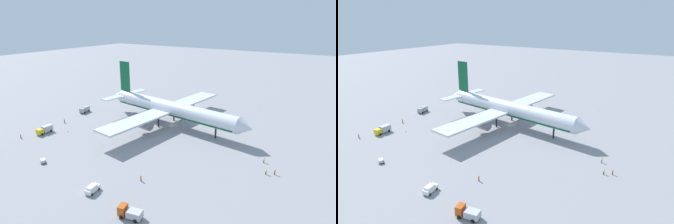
# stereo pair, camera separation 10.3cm
# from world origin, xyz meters

# --- Properties ---
(ground_plane) EXTENTS (600.00, 600.00, 0.00)m
(ground_plane) POSITION_xyz_m (0.00, 0.00, 0.00)
(ground_plane) COLOR gray
(airliner) EXTENTS (71.87, 68.19, 24.20)m
(airliner) POSITION_xyz_m (-1.36, 0.14, 7.06)
(airliner) COLOR silver
(airliner) RESTS_ON ground
(service_truck_1) EXTENTS (3.52, 5.70, 2.56)m
(service_truck_1) POSITION_xyz_m (-44.32, -8.07, 1.45)
(service_truck_1) COLOR #999EA5
(service_truck_1) RESTS_ON ground
(service_truck_2) EXTENTS (2.82, 6.43, 2.78)m
(service_truck_2) POSITION_xyz_m (-37.49, -34.11, 1.53)
(service_truck_2) COLOR yellow
(service_truck_2) RESTS_ON ground
(service_truck_3) EXTENTS (5.87, 3.42, 2.78)m
(service_truck_3) POSITION_xyz_m (22.34, -53.86, 1.38)
(service_truck_3) COLOR #BF4C14
(service_truck_3) RESTS_ON ground
(service_van) EXTENTS (2.50, 4.38, 1.97)m
(service_van) POSITION_xyz_m (7.89, -51.63, 1.03)
(service_van) COLOR white
(service_van) RESTS_ON ground
(baggage_cart_0) EXTENTS (2.95, 2.42, 1.19)m
(baggage_cart_0) POSITION_xyz_m (-16.82, -49.10, 0.66)
(baggage_cart_0) COLOR #595B60
(baggage_cart_0) RESTS_ON ground
(ground_worker_0) EXTENTS (0.47, 0.47, 1.61)m
(ground_worker_0) POSITION_xyz_m (43.55, -18.49, 0.82)
(ground_worker_0) COLOR black
(ground_worker_0) RESTS_ON ground
(ground_worker_1) EXTENTS (0.54, 0.54, 1.69)m
(ground_worker_1) POSITION_xyz_m (41.27, -11.93, 0.86)
(ground_worker_1) COLOR navy
(ground_worker_1) RESTS_ON ground
(ground_worker_2) EXTENTS (0.54, 0.54, 1.75)m
(ground_worker_2) POSITION_xyz_m (15.29, -40.76, 0.89)
(ground_worker_2) COLOR navy
(ground_worker_2) RESTS_ON ground
(ground_worker_3) EXTENTS (0.49, 0.49, 1.63)m
(ground_worker_3) POSITION_xyz_m (-40.77, -42.18, 0.83)
(ground_worker_3) COLOR #3F3F47
(ground_worker_3) RESTS_ON ground
(ground_worker_4) EXTENTS (0.56, 0.56, 1.65)m
(ground_worker_4) POSITION_xyz_m (45.75, -17.36, 0.84)
(ground_worker_4) COLOR #3F3F47
(ground_worker_4) RESTS_ON ground
(ground_worker_5) EXTENTS (0.52, 0.52, 1.75)m
(ground_worker_5) POSITION_xyz_m (-40.44, -22.83, 0.89)
(ground_worker_5) COLOR navy
(ground_worker_5) RESTS_ON ground
(traffic_cone_0) EXTENTS (0.36, 0.36, 0.55)m
(traffic_cone_0) POSITION_xyz_m (26.63, 39.76, 0.28)
(traffic_cone_0) COLOR orange
(traffic_cone_0) RESTS_ON ground
(traffic_cone_1) EXTENTS (0.36, 0.36, 0.55)m
(traffic_cone_1) POSITION_xyz_m (-30.93, -28.65, 0.28)
(traffic_cone_1) COLOR orange
(traffic_cone_1) RESTS_ON ground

